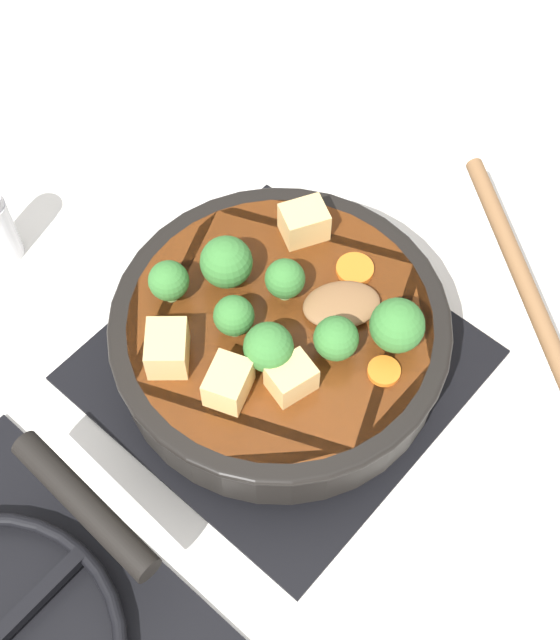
# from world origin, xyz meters

# --- Properties ---
(ground_plane) EXTENTS (2.40, 2.40, 0.00)m
(ground_plane) POSITION_xyz_m (0.00, 0.00, 0.00)
(ground_plane) COLOR white
(front_burner_grate) EXTENTS (0.31, 0.31, 0.03)m
(front_burner_grate) POSITION_xyz_m (0.00, 0.00, 0.01)
(front_burner_grate) COLOR black
(front_burner_grate) RESTS_ON ground_plane
(skillet_pan) EXTENTS (0.30, 0.39, 0.06)m
(skillet_pan) POSITION_xyz_m (0.00, 0.00, 0.06)
(skillet_pan) COLOR black
(skillet_pan) RESTS_ON front_burner_grate
(wooden_spoon) EXTENTS (0.24, 0.25, 0.02)m
(wooden_spoon) POSITION_xyz_m (-0.09, -0.12, 0.09)
(wooden_spoon) COLOR brown
(wooden_spoon) RESTS_ON skillet_pan
(tofu_cube_center_large) EXTENTS (0.04, 0.05, 0.03)m
(tofu_cube_center_large) POSITION_xyz_m (-0.01, 0.08, 0.10)
(tofu_cube_center_large) COLOR #DBB770
(tofu_cube_center_large) RESTS_ON skillet_pan
(tofu_cube_near_handle) EXTENTS (0.05, 0.05, 0.03)m
(tofu_cube_near_handle) POSITION_xyz_m (0.05, 0.09, 0.10)
(tofu_cube_near_handle) COLOR #DBB770
(tofu_cube_near_handle) RESTS_ON skillet_pan
(tofu_cube_east_chunk) EXTENTS (0.05, 0.05, 0.03)m
(tofu_cube_east_chunk) POSITION_xyz_m (0.05, -0.09, 0.10)
(tofu_cube_east_chunk) COLOR #DBB770
(tofu_cube_east_chunk) RESTS_ON skillet_pan
(tofu_cube_west_chunk) EXTENTS (0.04, 0.04, 0.03)m
(tofu_cube_west_chunk) POSITION_xyz_m (-0.05, 0.04, 0.10)
(tofu_cube_west_chunk) COLOR #DBB770
(tofu_cube_west_chunk) RESTS_ON skillet_pan
(broccoli_floret_near_spoon) EXTENTS (0.04, 0.04, 0.04)m
(broccoli_floret_near_spoon) POSITION_xyz_m (0.09, 0.04, 0.11)
(broccoli_floret_near_spoon) COLOR #709956
(broccoli_floret_near_spoon) RESTS_ON skillet_pan
(broccoli_floret_center_top) EXTENTS (0.04, 0.04, 0.05)m
(broccoli_floret_center_top) POSITION_xyz_m (-0.06, -0.01, 0.11)
(broccoli_floret_center_top) COLOR #709956
(broccoli_floret_center_top) RESTS_ON skillet_pan
(broccoli_floret_east_rim) EXTENTS (0.04, 0.04, 0.05)m
(broccoli_floret_east_rim) POSITION_xyz_m (-0.02, 0.04, 0.11)
(broccoli_floret_east_rim) COLOR #709956
(broccoli_floret_east_rim) RESTS_ON skillet_pan
(broccoli_floret_west_rim) EXTENTS (0.05, 0.05, 0.05)m
(broccoli_floret_west_rim) POSITION_xyz_m (0.06, -0.00, 0.11)
(broccoli_floret_west_rim) COLOR #709956
(broccoli_floret_west_rim) RESTS_ON skillet_pan
(broccoli_floret_north_edge) EXTENTS (0.03, 0.03, 0.04)m
(broccoli_floret_north_edge) POSITION_xyz_m (0.02, 0.03, 0.11)
(broccoli_floret_north_edge) COLOR #709956
(broccoli_floret_north_edge) RESTS_ON skillet_pan
(broccoli_floret_south_cluster) EXTENTS (0.04, 0.04, 0.04)m
(broccoli_floret_south_cluster) POSITION_xyz_m (0.01, -0.02, 0.11)
(broccoli_floret_south_cluster) COLOR #709956
(broccoli_floret_south_cluster) RESTS_ON skillet_pan
(broccoli_floret_mid_floret) EXTENTS (0.05, 0.05, 0.05)m
(broccoli_floret_mid_floret) POSITION_xyz_m (-0.09, -0.05, 0.11)
(broccoli_floret_mid_floret) COLOR #709956
(broccoli_floret_mid_floret) RESTS_ON skillet_pan
(carrot_slice_orange_thin) EXTENTS (0.03, 0.03, 0.01)m
(carrot_slice_orange_thin) POSITION_xyz_m (-0.10, -0.02, 0.09)
(carrot_slice_orange_thin) COLOR orange
(carrot_slice_orange_thin) RESTS_ON skillet_pan
(carrot_slice_near_center) EXTENTS (0.03, 0.03, 0.01)m
(carrot_slice_near_center) POSITION_xyz_m (-0.02, -0.08, 0.09)
(carrot_slice_near_center) COLOR orange
(carrot_slice_near_center) RESTS_ON skillet_pan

